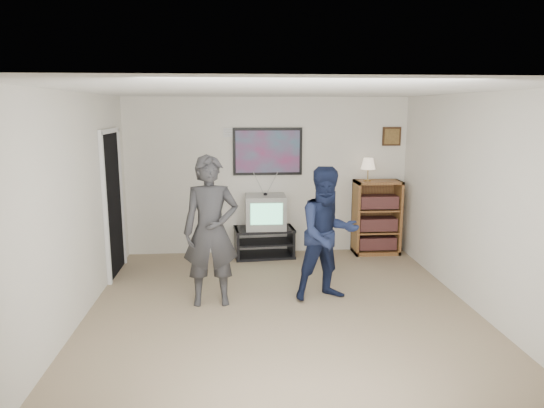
{
  "coord_description": "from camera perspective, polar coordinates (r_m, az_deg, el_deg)",
  "views": [
    {
      "loc": [
        -0.53,
        -5.19,
        2.32
      ],
      "look_at": [
        -0.07,
        0.71,
        1.15
      ],
      "focal_mm": 32.0,
      "sensor_mm": 36.0,
      "label": 1
    }
  ],
  "objects": [
    {
      "name": "room_shell",
      "position": [
        5.66,
        0.98,
        0.29
      ],
      "size": [
        4.51,
        5.0,
        2.51
      ],
      "color": "#75644A",
      "rests_on": "ground"
    },
    {
      "name": "media_stand",
      "position": [
        7.72,
        -0.93,
        -4.51
      ],
      "size": [
        0.97,
        0.59,
        0.47
      ],
      "rotation": [
        0.0,
        0.0,
        0.08
      ],
      "color": "black",
      "rests_on": "room_shell"
    },
    {
      "name": "crt_television",
      "position": [
        7.6,
        -0.78,
        -0.91
      ],
      "size": [
        0.63,
        0.53,
        0.53
      ],
      "primitive_type": null,
      "rotation": [
        0.0,
        0.0,
        -0.01
      ],
      "color": "gray",
      "rests_on": "media_stand"
    },
    {
      "name": "bookshelf",
      "position": [
        8.0,
        12.19,
        -1.53
      ],
      "size": [
        0.73,
        0.41,
        1.19
      ],
      "primitive_type": null,
      "color": "brown",
      "rests_on": "room_shell"
    },
    {
      "name": "table_lamp",
      "position": [
        7.82,
        11.23,
        4.01
      ],
      "size": [
        0.23,
        0.23,
        0.36
      ],
      "primitive_type": null,
      "color": "beige",
      "rests_on": "bookshelf"
    },
    {
      "name": "person_tall",
      "position": [
        5.76,
        -7.2,
        -3.19
      ],
      "size": [
        0.67,
        0.46,
        1.79
      ],
      "primitive_type": "imported",
      "rotation": [
        0.0,
        0.0,
        0.04
      ],
      "color": "#2C2C2F",
      "rests_on": "room_shell"
    },
    {
      "name": "person_short",
      "position": [
        5.92,
        6.58,
        -3.53
      ],
      "size": [
        0.92,
        0.79,
        1.65
      ],
      "primitive_type": "imported",
      "rotation": [
        0.0,
        0.0,
        0.23
      ],
      "color": "#141C38",
      "rests_on": "room_shell"
    },
    {
      "name": "controller_left",
      "position": [
        5.87,
        -7.2,
        1.02
      ],
      "size": [
        0.06,
        0.12,
        0.03
      ],
      "primitive_type": "cube",
      "rotation": [
        0.0,
        0.0,
        0.24
      ],
      "color": "white",
      "rests_on": "person_tall"
    },
    {
      "name": "controller_right",
      "position": [
        6.08,
        6.73,
        -1.68
      ],
      "size": [
        0.05,
        0.14,
        0.04
      ],
      "primitive_type": "cube",
      "rotation": [
        0.0,
        0.0,
        0.13
      ],
      "color": "white",
      "rests_on": "person_short"
    },
    {
      "name": "poster",
      "position": [
        7.71,
        -0.52,
        6.19
      ],
      "size": [
        1.1,
        0.03,
        0.75
      ],
      "primitive_type": "cube",
      "color": "black",
      "rests_on": "room_shell"
    },
    {
      "name": "air_vent",
      "position": [
        7.68,
        -4.67,
        8.38
      ],
      "size": [
        0.28,
        0.02,
        0.14
      ],
      "primitive_type": "cube",
      "color": "white",
      "rests_on": "room_shell"
    },
    {
      "name": "small_picture",
      "position": [
        8.09,
        13.89,
        7.73
      ],
      "size": [
        0.3,
        0.03,
        0.3
      ],
      "primitive_type": "cube",
      "color": "#332010",
      "rests_on": "room_shell"
    },
    {
      "name": "doorway",
      "position": [
        7.12,
        -18.24,
        -0.07
      ],
      "size": [
        0.03,
        0.85,
        2.0
      ],
      "primitive_type": "cube",
      "color": "black",
      "rests_on": "room_shell"
    }
  ]
}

